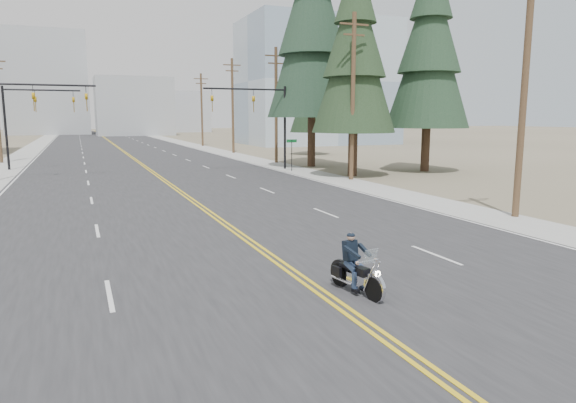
# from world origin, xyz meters

# --- Properties ---
(ground_plane) EXTENTS (400.00, 400.00, 0.00)m
(ground_plane) POSITION_xyz_m (0.00, 0.00, 0.00)
(ground_plane) COLOR #776D56
(ground_plane) RESTS_ON ground
(road) EXTENTS (20.00, 200.00, 0.01)m
(road) POSITION_xyz_m (0.00, 70.00, 0.01)
(road) COLOR #303033
(road) RESTS_ON ground
(sidewalk_left) EXTENTS (3.00, 200.00, 0.01)m
(sidewalk_left) POSITION_xyz_m (-11.50, 70.00, 0.01)
(sidewalk_left) COLOR #A5A5A0
(sidewalk_left) RESTS_ON ground
(sidewalk_right) EXTENTS (3.00, 200.00, 0.01)m
(sidewalk_right) POSITION_xyz_m (11.50, 70.00, 0.01)
(sidewalk_right) COLOR #A5A5A0
(sidewalk_right) RESTS_ON ground
(traffic_mast_left) EXTENTS (7.10, 0.26, 7.00)m
(traffic_mast_left) POSITION_xyz_m (-8.98, 32.00, 4.94)
(traffic_mast_left) COLOR black
(traffic_mast_left) RESTS_ON ground
(traffic_mast_right) EXTENTS (7.10, 0.26, 7.00)m
(traffic_mast_right) POSITION_xyz_m (8.98, 32.00, 4.94)
(traffic_mast_right) COLOR black
(traffic_mast_right) RESTS_ON ground
(traffic_mast_far) EXTENTS (6.10, 0.26, 7.00)m
(traffic_mast_far) POSITION_xyz_m (-9.31, 40.00, 4.87)
(traffic_mast_far) COLOR black
(traffic_mast_far) RESTS_ON ground
(street_sign) EXTENTS (0.90, 0.06, 2.62)m
(street_sign) POSITION_xyz_m (10.80, 30.00, 1.80)
(street_sign) COLOR black
(street_sign) RESTS_ON ground
(utility_pole_a) EXTENTS (2.20, 0.30, 11.00)m
(utility_pole_a) POSITION_xyz_m (12.50, 8.00, 5.73)
(utility_pole_a) COLOR brown
(utility_pole_a) RESTS_ON ground
(utility_pole_b) EXTENTS (2.20, 0.30, 11.50)m
(utility_pole_b) POSITION_xyz_m (12.50, 23.00, 5.98)
(utility_pole_b) COLOR brown
(utility_pole_b) RESTS_ON ground
(utility_pole_c) EXTENTS (2.20, 0.30, 11.00)m
(utility_pole_c) POSITION_xyz_m (12.50, 38.00, 5.73)
(utility_pole_c) COLOR brown
(utility_pole_c) RESTS_ON ground
(utility_pole_d) EXTENTS (2.20, 0.30, 11.50)m
(utility_pole_d) POSITION_xyz_m (12.50, 53.00, 5.98)
(utility_pole_d) COLOR brown
(utility_pole_d) RESTS_ON ground
(utility_pole_e) EXTENTS (2.20, 0.30, 11.00)m
(utility_pole_e) POSITION_xyz_m (12.50, 70.00, 5.73)
(utility_pole_e) COLOR brown
(utility_pole_e) RESTS_ON ground
(glass_building) EXTENTS (24.00, 16.00, 20.00)m
(glass_building) POSITION_xyz_m (32.00, 70.00, 10.00)
(glass_building) COLOR #9EB5CC
(glass_building) RESTS_ON ground
(haze_bldg_b) EXTENTS (18.00, 14.00, 14.00)m
(haze_bldg_b) POSITION_xyz_m (8.00, 125.00, 7.00)
(haze_bldg_b) COLOR #ADB2B7
(haze_bldg_b) RESTS_ON ground
(haze_bldg_c) EXTENTS (16.00, 12.00, 18.00)m
(haze_bldg_c) POSITION_xyz_m (40.00, 110.00, 9.00)
(haze_bldg_c) COLOR #B7BCC6
(haze_bldg_c) RESTS_ON ground
(haze_bldg_d) EXTENTS (20.00, 15.00, 26.00)m
(haze_bldg_d) POSITION_xyz_m (-12.00, 140.00, 13.00)
(haze_bldg_d) COLOR #ADB2B7
(haze_bldg_d) RESTS_ON ground
(haze_bldg_e) EXTENTS (14.00, 14.00, 12.00)m
(haze_bldg_e) POSITION_xyz_m (25.00, 150.00, 6.00)
(haze_bldg_e) COLOR #B7BCC6
(haze_bldg_e) RESTS_ON ground
(motorcyclist) EXTENTS (1.13, 2.06, 1.53)m
(motorcyclist) POSITION_xyz_m (0.83, 1.84, 0.76)
(motorcyclist) COLOR black
(motorcyclist) RESTS_ON ground
(conifer_near) EXTENTS (6.23, 6.23, 16.49)m
(conifer_near) POSITION_xyz_m (13.82, 25.19, 9.47)
(conifer_near) COLOR #382619
(conifer_near) RESTS_ON ground
(conifer_mid) EXTENTS (6.70, 6.70, 17.86)m
(conifer_mid) POSITION_xyz_m (21.08, 25.94, 10.25)
(conifer_mid) COLOR #382619
(conifer_mid) RESTS_ON ground
(conifer_tall) EXTENTS (7.94, 7.94, 22.06)m
(conifer_tall) POSITION_xyz_m (14.12, 33.34, 12.67)
(conifer_tall) COLOR #382619
(conifer_tall) RESTS_ON ground
(conifer_far) EXTENTS (4.97, 4.97, 13.31)m
(conifer_far) POSITION_xyz_m (20.38, 47.04, 7.63)
(conifer_far) COLOR #382619
(conifer_far) RESTS_ON ground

